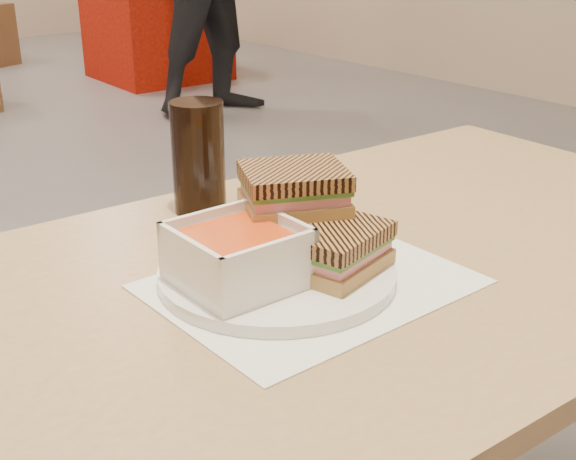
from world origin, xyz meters
TOP-DOWN VIEW (x-y plane):
  - main_table at (0.15, -1.99)m, footprint 1.23×0.76m
  - tray_liner at (0.03, -2.02)m, footprint 0.35×0.27m
  - plate at (0.01, -1.98)m, footprint 0.28×0.28m
  - soup_bowl at (-0.05, -1.98)m, footprint 0.13×0.13m
  - panini_lower at (0.06, -2.03)m, footprint 0.14×0.12m
  - panini_upper at (0.06, -1.95)m, footprint 0.15×0.15m
  - cola_glass at (0.07, -1.73)m, footprint 0.08×0.08m
  - bg_table_1 at (2.46, 2.42)m, footprint 0.86×0.86m
  - bg_chair_1r at (2.39, 2.79)m, footprint 0.40×0.40m

SIDE VIEW (x-z plane):
  - bg_chair_1r at x=2.39m, z-range 0.00..0.43m
  - bg_table_1 at x=2.46m, z-range 0.00..0.73m
  - main_table at x=0.15m, z-range 0.26..1.01m
  - tray_liner at x=0.03m, z-range 0.75..0.75m
  - plate at x=0.01m, z-range 0.75..0.77m
  - panini_lower at x=0.06m, z-range 0.77..0.82m
  - soup_bowl at x=-0.05m, z-range 0.76..0.83m
  - cola_glass at x=0.07m, z-range 0.75..0.91m
  - panini_upper at x=0.06m, z-range 0.82..0.87m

